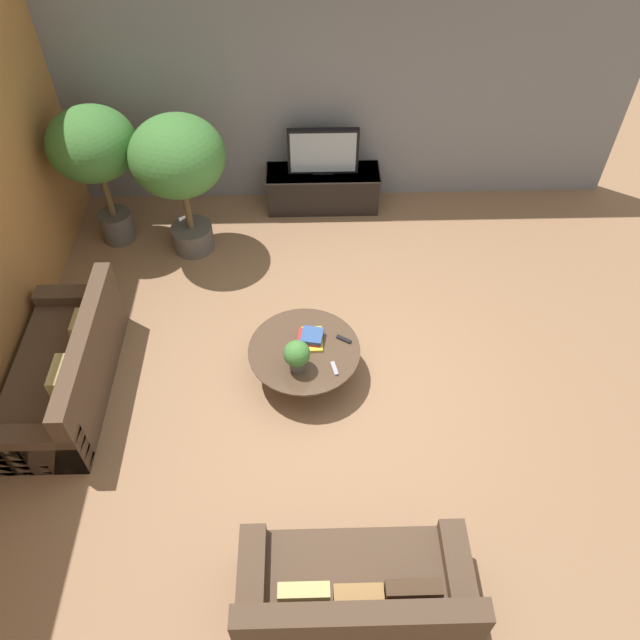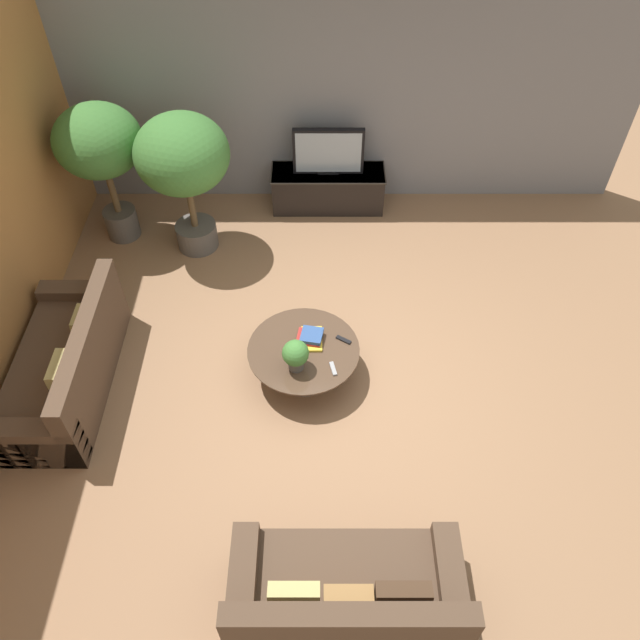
{
  "view_description": "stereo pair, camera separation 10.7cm",
  "coord_description": "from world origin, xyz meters",
  "views": [
    {
      "loc": [
        -0.27,
        -3.79,
        5.1
      ],
      "look_at": [
        -0.16,
        0.37,
        0.55
      ],
      "focal_mm": 35.0,
      "sensor_mm": 36.0,
      "label": 1
    },
    {
      "loc": [
        -0.16,
        -3.79,
        5.1
      ],
      "look_at": [
        -0.16,
        0.37,
        0.55
      ],
      "focal_mm": 35.0,
      "sensor_mm": 36.0,
      "label": 2
    }
  ],
  "objects": [
    {
      "name": "couch_near_entry",
      "position": [
        0.03,
        -2.19,
        0.29
      ],
      "size": [
        1.73,
        0.84,
        0.84
      ],
      "rotation": [
        0.0,
        0.0,
        3.14
      ],
      "color": "#4C3828",
      "rests_on": "ground"
    },
    {
      "name": "potted_palm_corner",
      "position": [
        -1.67,
        2.14,
        1.21
      ],
      "size": [
        1.05,
        1.05,
        1.74
      ],
      "color": "#514C47",
      "rests_on": "ground"
    },
    {
      "name": "remote_black",
      "position": [
        0.07,
        0.25,
        0.39
      ],
      "size": [
        0.16,
        0.12,
        0.02
      ],
      "primitive_type": "cube",
      "rotation": [
        0.0,
        0.0,
        1.01
      ],
      "color": "black",
      "rests_on": "coffee_table"
    },
    {
      "name": "coffee_table",
      "position": [
        -0.33,
        0.14,
        0.27
      ],
      "size": [
        1.11,
        1.11,
        0.38
      ],
      "color": "#756656",
      "rests_on": "ground"
    },
    {
      "name": "couch_by_wall",
      "position": [
        -2.65,
        -0.01,
        0.28
      ],
      "size": [
        0.84,
        1.91,
        0.84
      ],
      "rotation": [
        0.0,
        0.0,
        -1.57
      ],
      "color": "#4C3828",
      "rests_on": "ground"
    },
    {
      "name": "potted_plant_tabletop",
      "position": [
        -0.39,
        -0.09,
        0.58
      ],
      "size": [
        0.26,
        0.26,
        0.34
      ],
      "color": "#514C47",
      "rests_on": "coffee_table"
    },
    {
      "name": "remote_silver",
      "position": [
        -0.04,
        -0.12,
        0.39
      ],
      "size": [
        0.08,
        0.16,
        0.02
      ],
      "primitive_type": "cube",
      "rotation": [
        0.0,
        0.0,
        0.23
      ],
      "color": "gray",
      "rests_on": "coffee_table"
    },
    {
      "name": "back_wall_stone",
      "position": [
        0.0,
        3.26,
        1.5
      ],
      "size": [
        7.4,
        0.12,
        3.0
      ],
      "primitive_type": "cube",
      "color": "slate",
      "rests_on": "ground"
    },
    {
      "name": "television",
      "position": [
        -0.06,
        2.94,
        0.82
      ],
      "size": [
        0.88,
        0.13,
        0.6
      ],
      "color": "black",
      "rests_on": "media_console"
    },
    {
      "name": "book_stack",
      "position": [
        -0.25,
        0.26,
        0.42
      ],
      "size": [
        0.29,
        0.32,
        0.09
      ],
      "color": "gold",
      "rests_on": "coffee_table"
    },
    {
      "name": "potted_palm_tall",
      "position": [
        -2.63,
        2.35,
        1.25
      ],
      "size": [
        0.99,
        0.99,
        1.74
      ],
      "color": "#514C47",
      "rests_on": "ground"
    },
    {
      "name": "media_console",
      "position": [
        -0.06,
        2.94,
        0.27
      ],
      "size": [
        1.46,
        0.5,
        0.53
      ],
      "color": "black",
      "rests_on": "ground"
    },
    {
      "name": "ground_plane",
      "position": [
        0.0,
        0.0,
        0.0
      ],
      "size": [
        24.0,
        24.0,
        0.0
      ],
      "primitive_type": "plane",
      "color": "#8C6647"
    }
  ]
}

